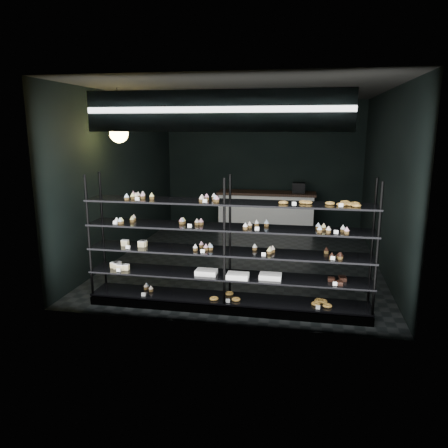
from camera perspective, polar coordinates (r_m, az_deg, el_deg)
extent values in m
cube|color=black|center=(8.70, 2.91, -4.51)|extent=(5.00, 6.00, 0.01)
cube|color=black|center=(8.34, 3.16, 16.93)|extent=(5.00, 6.00, 0.01)
cube|color=black|center=(11.34, 5.10, 7.68)|extent=(5.00, 0.01, 3.20)
cube|color=black|center=(5.44, -1.26, 2.42)|extent=(5.00, 0.01, 3.20)
cube|color=black|center=(9.05, -12.95, 6.18)|extent=(0.01, 6.00, 3.20)
cube|color=black|center=(8.41, 20.23, 5.25)|extent=(0.01, 6.00, 3.20)
cube|color=black|center=(6.40, 0.41, -10.43)|extent=(4.00, 0.50, 0.12)
cylinder|color=black|center=(6.53, -17.21, -1.95)|extent=(0.04, 0.04, 1.85)
cylinder|color=black|center=(6.91, -15.53, -1.06)|extent=(0.04, 0.04, 1.85)
cylinder|color=black|center=(5.89, 0.04, -2.95)|extent=(0.04, 0.04, 1.85)
cylinder|color=black|center=(6.30, 0.78, -1.89)|extent=(0.04, 0.04, 1.85)
cylinder|color=black|center=(5.86, 19.36, -3.74)|extent=(0.04, 0.04, 1.85)
cylinder|color=black|center=(6.28, 18.79, -2.63)|extent=(0.04, 0.04, 1.85)
cube|color=black|center=(6.36, 0.41, -9.69)|extent=(4.00, 0.50, 0.03)
cube|color=black|center=(6.24, 0.41, -6.71)|extent=(4.00, 0.50, 0.02)
cube|color=black|center=(6.13, 0.42, -3.62)|extent=(4.00, 0.50, 0.02)
cube|color=black|center=(6.04, 0.42, -0.43)|extent=(4.00, 0.50, 0.02)
cube|color=black|center=(5.97, 0.43, 2.84)|extent=(4.00, 0.50, 0.02)
cube|color=white|center=(6.14, -11.37, 3.22)|extent=(0.06, 0.04, 0.06)
cube|color=white|center=(5.84, -2.38, 2.99)|extent=(0.05, 0.04, 0.06)
cube|color=white|center=(5.70, 9.12, 2.59)|extent=(0.05, 0.04, 0.06)
cube|color=white|center=(5.72, 15.35, 2.33)|extent=(0.06, 0.04, 0.06)
cube|color=white|center=(6.32, -13.79, 0.14)|extent=(0.06, 0.04, 0.06)
cube|color=white|center=(5.98, -4.81, -0.25)|extent=(0.06, 0.04, 0.06)
cube|color=white|center=(5.80, 4.47, -0.65)|extent=(0.05, 0.04, 0.06)
cube|color=white|center=(5.78, 14.00, -1.04)|extent=(0.06, 0.04, 0.06)
cube|color=white|center=(6.35, -12.45, -3.00)|extent=(0.06, 0.04, 0.06)
cube|color=white|center=(6.02, -2.98, -3.58)|extent=(0.06, 0.04, 0.06)
cube|color=white|center=(5.88, 5.06, -4.00)|extent=(0.05, 0.04, 0.06)
cube|color=white|center=(5.87, 14.40, -4.39)|extent=(0.06, 0.04, 0.06)
cube|color=white|center=(6.50, -13.32, -5.90)|extent=(0.06, 0.04, 0.06)
cube|color=white|center=(5.98, 14.45, -7.60)|extent=(0.06, 0.04, 0.06)
cube|color=white|center=(6.49, -10.36, -9.08)|extent=(0.06, 0.04, 0.06)
cube|color=white|center=(6.17, 0.67, -10.03)|extent=(0.05, 0.04, 0.06)
cube|color=white|center=(6.10, 12.47, -10.63)|extent=(0.06, 0.04, 0.06)
cube|color=#0C1E40|center=(5.44, -1.14, 14.57)|extent=(3.20, 0.04, 0.45)
cube|color=white|center=(5.42, -1.18, 14.58)|extent=(3.30, 0.02, 0.50)
cylinder|color=black|center=(7.68, -13.74, 14.72)|extent=(0.01, 0.01, 0.57)
sphere|color=#FFD259|center=(7.67, -13.57, 11.42)|extent=(0.31, 0.31, 0.31)
cube|color=silver|center=(10.99, 5.53, 1.50)|extent=(2.32, 0.60, 0.92)
cube|color=black|center=(10.90, 5.59, 4.03)|extent=(2.42, 0.65, 0.06)
cube|color=black|center=(10.84, 9.74, 4.69)|extent=(0.30, 0.30, 0.25)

